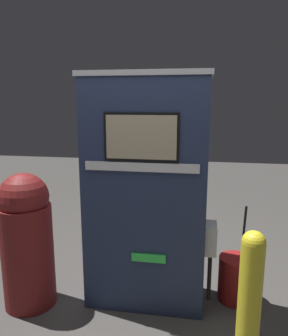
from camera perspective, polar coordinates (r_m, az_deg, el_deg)
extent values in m
plane|color=#423F3D|center=(2.92, -0.43, -24.06)|extent=(14.00, 14.00, 0.00)
cube|color=#232D4C|center=(2.89, 0.41, -13.96)|extent=(0.97, 0.47, 0.92)
cube|color=#232D4C|center=(2.62, 0.44, 4.90)|extent=(0.97, 0.47, 0.97)
cube|color=#B7B7BC|center=(2.61, 0.45, 15.91)|extent=(1.00, 0.50, 0.04)
cube|color=black|center=(2.38, -0.50, 5.38)|extent=(0.55, 0.01, 0.36)
cube|color=tan|center=(2.38, -0.54, 5.36)|extent=(0.52, 0.01, 0.32)
cube|color=silver|center=(2.41, -0.51, 0.15)|extent=(0.86, 0.02, 0.07)
cube|color=#33D84C|center=(2.64, 0.81, -15.42)|extent=(0.27, 0.02, 0.06)
cube|color=#B7B7BC|center=(2.70, 11.52, -11.85)|extent=(0.09, 0.21, 0.23)
cylinder|color=black|center=(2.77, 11.30, -18.22)|extent=(0.03, 0.03, 0.38)
cylinder|color=yellow|center=(2.40, 17.88, -21.38)|extent=(0.15, 0.15, 0.84)
sphere|color=yellow|center=(2.21, 18.57, -12.20)|extent=(0.15, 0.15, 0.15)
cylinder|color=maroon|center=(2.99, -19.54, -14.21)|extent=(0.42, 0.42, 0.87)
sphere|color=maroon|center=(2.82, -20.24, -4.88)|extent=(0.40, 0.40, 0.40)
cylinder|color=maroon|center=(3.09, 15.63, -18.06)|extent=(0.29, 0.29, 0.39)
cylinder|color=black|center=(2.92, 16.97, -10.77)|extent=(0.02, 0.13, 0.50)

